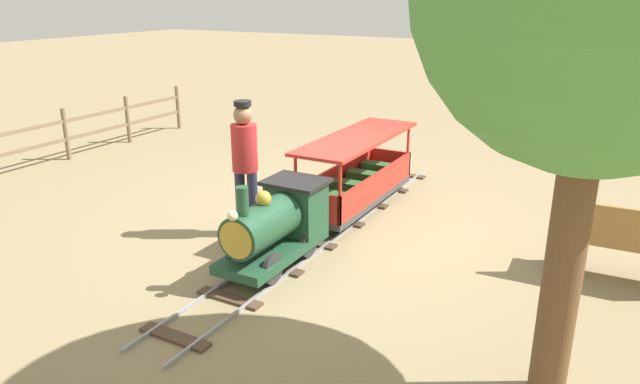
% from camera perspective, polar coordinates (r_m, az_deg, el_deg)
% --- Properties ---
extents(ground_plane, '(60.00, 60.00, 0.00)m').
position_cam_1_polar(ground_plane, '(7.30, 1.19, -3.39)').
color(ground_plane, '#8C7A56').
extents(track, '(0.69, 6.05, 0.04)m').
position_cam_1_polar(track, '(7.13, 0.44, -3.80)').
color(track, gray).
rests_on(track, ground_plane).
extents(locomotive, '(0.65, 1.45, 1.01)m').
position_cam_1_polar(locomotive, '(6.13, -4.22, -3.05)').
color(locomotive, '#1E472D').
rests_on(locomotive, ground_plane).
extents(passenger_car, '(0.75, 2.35, 0.97)m').
position_cam_1_polar(passenger_car, '(7.75, 3.63, 1.24)').
color(passenger_car, '#3F3F3F').
rests_on(passenger_car, ground_plane).
extents(conductor_person, '(0.30, 0.30, 1.62)m').
position_cam_1_polar(conductor_person, '(6.83, -7.36, 3.34)').
color(conductor_person, '#282D47').
rests_on(conductor_person, ground_plane).
extents(park_bench, '(1.32, 0.45, 0.82)m').
position_cam_1_polar(park_bench, '(6.55, 27.27, -4.40)').
color(park_bench, olive).
rests_on(park_bench, ground_plane).
extents(fence_section, '(0.08, 7.13, 0.90)m').
position_cam_1_polar(fence_section, '(10.63, -26.55, 4.49)').
color(fence_section, '#756047').
rests_on(fence_section, ground_plane).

